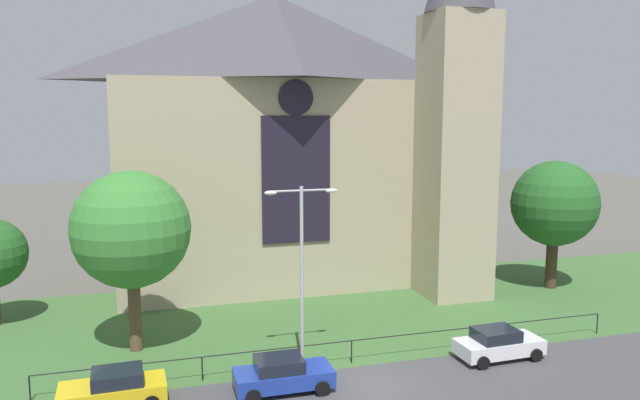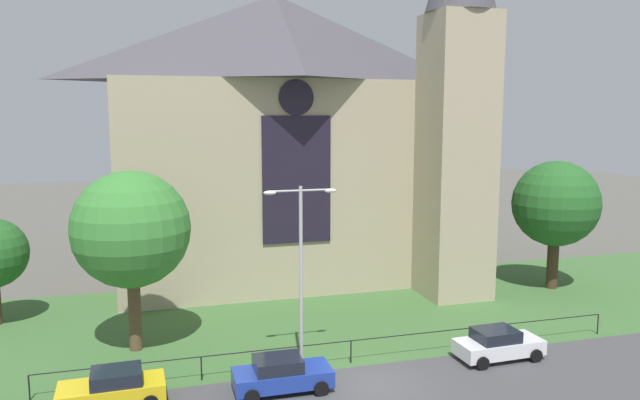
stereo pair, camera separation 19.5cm
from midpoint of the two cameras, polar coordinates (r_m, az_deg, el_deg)
ground at (r=37.03m, az=-0.68°, el=-10.56°), size 160.00×160.00×0.00m
grass_verge at (r=35.21m, az=0.20°, el=-11.55°), size 120.00×20.00×0.01m
church_building at (r=43.66m, az=-2.80°, el=6.01°), size 23.20×16.20×26.00m
iron_railing at (r=29.94m, az=3.10°, el=-13.21°), size 28.23×0.07×1.13m
tree_left_near at (r=31.45m, az=-17.02°, el=-2.67°), size 5.80×5.80×9.09m
tree_right_far at (r=44.05m, az=21.23°, el=-0.36°), size 5.75×5.75×8.72m
streetlamp_near at (r=27.84m, az=-1.59°, el=-5.18°), size 3.37×0.26×8.61m
parked_car_yellow at (r=27.32m, az=-18.53°, el=-16.29°), size 4.25×2.13×1.51m
parked_car_blue at (r=27.28m, az=-3.41°, el=-15.90°), size 4.21×2.04×1.51m
parked_car_white at (r=31.66m, az=16.42°, el=-12.75°), size 4.26×2.14×1.51m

